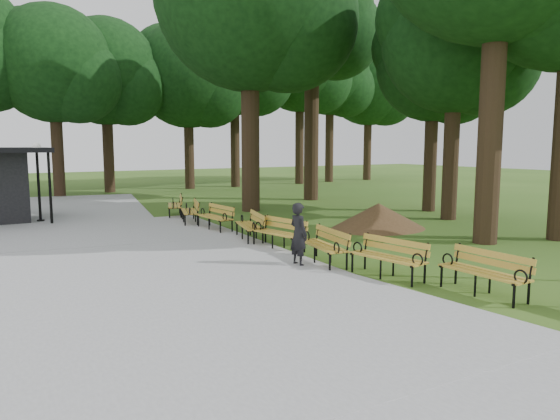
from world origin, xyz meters
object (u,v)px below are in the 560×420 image
dirt_mound (378,216)px  lawn_tree_5 (434,65)px  person (299,234)px  bench_1 (483,273)px  bench_2 (387,258)px  bench_7 (189,212)px  lawn_tree_4 (312,13)px  bench_6 (215,217)px  lawn_tree_1 (456,40)px  bench_4 (278,233)px  bench_8 (175,206)px  bench_3 (323,246)px  bench_5 (249,226)px  lamp_post (37,165)px

dirt_mound → lawn_tree_5: lawn_tree_5 is taller
person → bench_1: size_ratio=0.81×
person → bench_2: bearing=-155.6°
bench_7 → lawn_tree_4: bearing=134.6°
person → bench_6: size_ratio=0.81×
bench_6 → lawn_tree_1: lawn_tree_1 is taller
bench_4 → bench_7: size_ratio=1.00×
person → lawn_tree_4: (8.79, 12.38, 8.81)m
person → bench_8: bearing=-6.9°
bench_2 → bench_3: size_ratio=1.00×
person → bench_6: (0.38, 5.89, -0.33)m
lawn_tree_4 → lawn_tree_5: bearing=-74.4°
bench_1 → lawn_tree_1: 12.42m
bench_3 → dirt_mound: bearing=134.7°
bench_4 → bench_2: bearing=-4.3°
bench_1 → lawn_tree_5: bearing=136.7°
bench_3 → lawn_tree_4: 17.49m
dirt_mound → bench_3: dirt_mound is taller
bench_7 → lawn_tree_1: size_ratio=0.20×
bench_5 → lawn_tree_1: lawn_tree_1 is taller
bench_7 → bench_3: bearing=19.7°
lamp_post → dirt_mound: (9.99, -7.63, -1.73)m
bench_5 → lawn_tree_4: lawn_tree_4 is taller
bench_3 → lawn_tree_1: lawn_tree_1 is taller
bench_6 → lawn_tree_4: lawn_tree_4 is taller
bench_1 → dirt_mound: bearing=151.9°
dirt_mound → bench_3: size_ratio=1.54×
bench_6 → lamp_post: bearing=-139.3°
bench_4 → lawn_tree_4: 16.07m
bench_5 → bench_8: 6.33m
bench_1 → bench_3: bearing=-164.5°
dirt_mound → bench_7: dirt_mound is taller
lawn_tree_5 → lawn_tree_1: bearing=-119.9°
bench_5 → lawn_tree_5: lawn_tree_5 is taller
person → lawn_tree_4: bearing=-40.1°
bench_7 → bench_1: bearing=24.1°
person → bench_1: 4.27m
lamp_post → bench_3: 12.31m
lamp_post → bench_7: bearing=-33.2°
bench_2 → bench_7: same height
bench_1 → bench_8: 13.89m
bench_3 → bench_8: bearing=-169.0°
lamp_post → lawn_tree_5: (15.18, -5.10, 4.11)m
person → dirt_mound: bearing=-63.6°
person → dirt_mound: (5.44, 3.29, -0.32)m
bench_2 → bench_6: size_ratio=1.00×
bench_3 → lawn_tree_1: bearing=122.4°
bench_8 → lawn_tree_1: 12.71m
bench_1 → lawn_tree_1: bearing=133.7°
bench_1 → lawn_tree_1: size_ratio=0.20×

